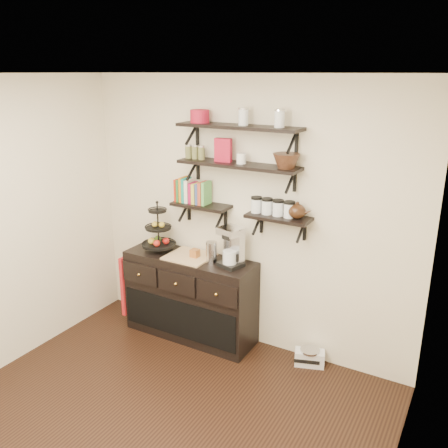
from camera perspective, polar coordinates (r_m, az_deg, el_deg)
floor at (r=4.06m, az=-10.42°, el=-24.37°), size 3.50×3.50×0.00m
ceiling at (r=3.02m, az=-13.40°, el=17.20°), size 3.50×3.50×0.02m
back_wall at (r=4.68m, az=2.42°, el=0.93°), size 3.50×0.02×2.70m
right_wall at (r=2.63m, az=19.55°, el=-14.47°), size 0.02×3.50×2.70m
shelf_top at (r=4.38m, az=1.76°, el=11.58°), size 1.20×0.27×0.23m
shelf_mid at (r=4.43m, az=1.72°, el=7.08°), size 1.20×0.27×0.23m
shelf_low_left at (r=4.76m, az=-2.73°, el=2.20°), size 0.60×0.25×0.23m
shelf_low_right at (r=4.38m, az=6.60°, el=0.72°), size 0.60×0.25×0.23m
cookbooks at (r=4.77m, az=-3.66°, el=3.91°), size 0.36×0.15×0.26m
glass_canisters at (r=4.38m, az=5.85°, el=1.93°), size 0.43×0.10×0.13m
sideboard at (r=5.06m, az=-4.06°, el=-8.70°), size 1.40×0.50×0.92m
fruit_stand at (r=5.03m, az=-7.83°, el=-1.24°), size 0.35×0.35×0.52m
candle at (r=4.82m, az=-3.52°, el=-3.52°), size 0.08×0.08×0.08m
coffee_maker at (r=4.59m, az=0.98°, el=-2.80°), size 0.26×0.26×0.40m
thermal_carafe at (r=4.68m, az=-1.52°, el=-3.45°), size 0.11×0.11×0.22m
apron at (r=5.38m, az=-11.20°, el=-6.98°), size 0.04×0.29×0.67m
radio at (r=4.82m, az=10.25°, el=-15.49°), size 0.31×0.24×0.17m
recipe_box at (r=4.48m, az=-0.10°, el=8.88°), size 0.17×0.08×0.22m
walnut_bowl at (r=4.22m, az=7.51°, el=7.53°), size 0.24×0.24×0.13m
ramekins at (r=4.40m, az=2.11°, el=7.88°), size 0.09×0.09×0.10m
teapot at (r=4.29m, az=8.78°, el=1.67°), size 0.22×0.17×0.16m
red_pot at (r=4.58m, az=-2.94°, el=12.83°), size 0.18×0.18×0.12m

